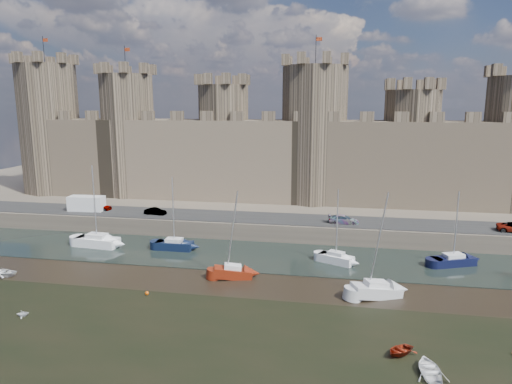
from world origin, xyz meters
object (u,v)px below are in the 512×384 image
at_px(car_0, 100,206).
at_px(van, 87,204).
at_px(sailboat_3, 453,260).
at_px(sailboat_2, 336,258).
at_px(sailboat_4, 233,272).
at_px(sailboat_5, 376,290).
at_px(sailboat_0, 97,241).
at_px(car_1, 155,211).
at_px(car_2, 344,220).
at_px(sailboat_1, 174,244).

distance_m(car_0, van, 2.02).
height_order(car_0, sailboat_3, sailboat_3).
distance_m(van, sailboat_2, 40.73).
xyz_separation_m(sailboat_4, sailboat_5, (15.47, -2.41, 0.04)).
bearing_deg(sailboat_2, car_0, -171.91).
relative_size(sailboat_0, sailboat_4, 1.11).
bearing_deg(sailboat_0, sailboat_5, -10.48).
height_order(van, sailboat_4, sailboat_4).
xyz_separation_m(car_1, van, (-11.74, 0.50, 0.65)).
bearing_deg(sailboat_5, sailboat_0, 141.00).
xyz_separation_m(car_1, car_2, (28.41, -0.13, 0.07)).
bearing_deg(car_1, van, 91.90).
relative_size(van, sailboat_4, 0.55).
xyz_separation_m(sailboat_3, sailboat_5, (-9.91, -11.07, 0.05)).
distance_m(sailboat_0, sailboat_1, 10.94).
bearing_deg(car_0, van, 118.67).
relative_size(car_0, sailboat_2, 0.41).
bearing_deg(van, sailboat_5, -27.59).
bearing_deg(sailboat_0, van, 131.22).
xyz_separation_m(sailboat_2, sailboat_5, (4.09, -9.27, 0.02)).
xyz_separation_m(sailboat_2, sailboat_3, (14.00, 1.79, -0.04)).
bearing_deg(sailboat_5, car_2, 76.13).
xyz_separation_m(car_0, sailboat_4, (26.12, -18.24, -2.41)).
bearing_deg(car_0, sailboat_4, -122.78).
xyz_separation_m(car_2, van, (-40.14, 0.62, 0.59)).
bearing_deg(car_2, sailboat_3, -121.24).
height_order(van, sailboat_3, sailboat_3).
distance_m(sailboat_1, sailboat_5, 27.64).
height_order(car_0, sailboat_0, sailboat_0).
bearing_deg(sailboat_0, car_1, 67.38).
bearing_deg(sailboat_3, sailboat_5, -154.16).
bearing_deg(sailboat_5, car_0, 130.29).
bearing_deg(sailboat_5, van, 132.15).
distance_m(car_0, car_2, 38.43).
xyz_separation_m(van, sailboat_2, (39.24, -10.51, -2.95)).
distance_m(car_2, sailboat_3, 15.57).
bearing_deg(car_0, sailboat_1, -119.31).
relative_size(car_0, sailboat_1, 0.39).
bearing_deg(sailboat_4, sailboat_5, -23.31).
relative_size(sailboat_2, sailboat_4, 0.92).
height_order(car_1, van, van).
distance_m(car_1, sailboat_1, 10.73).
distance_m(van, sailboat_4, 32.96).
relative_size(car_0, sailboat_5, 0.35).
height_order(car_2, sailboat_3, sailboat_3).
distance_m(sailboat_3, sailboat_5, 14.85).
bearing_deg(sailboat_5, sailboat_3, 24.86).
relative_size(sailboat_1, sailboat_2, 1.07).
bearing_deg(sailboat_3, sailboat_1, 158.14).
height_order(sailboat_0, sailboat_1, sailboat_0).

